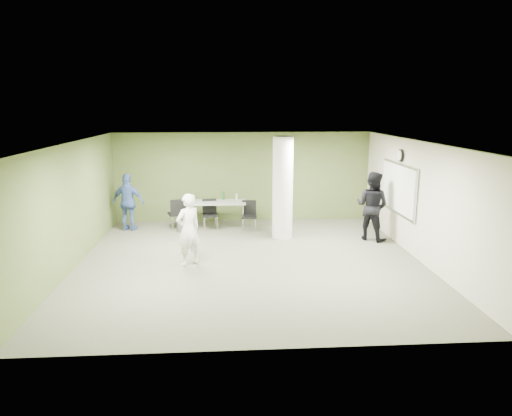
{
  "coord_description": "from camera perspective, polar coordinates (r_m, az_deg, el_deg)",
  "views": [
    {
      "loc": [
        -0.54,
        -10.22,
        3.59
      ],
      "look_at": [
        0.2,
        1.0,
        1.07
      ],
      "focal_mm": 32.0,
      "sensor_mm": 36.0,
      "label": 1
    }
  ],
  "objects": [
    {
      "name": "wall_right_cream",
      "position": [
        11.39,
        19.78,
        0.81
      ],
      "size": [
        0.02,
        8.0,
        2.8
      ],
      "primitive_type": "cube",
      "color": "beige",
      "rests_on": "floor"
    },
    {
      "name": "floor",
      "position": [
        10.84,
        -0.72,
        -6.69
      ],
      "size": [
        8.0,
        8.0,
        0.0
      ],
      "primitive_type": "plane",
      "color": "#585645",
      "rests_on": "ground"
    },
    {
      "name": "man_black",
      "position": [
        12.75,
        14.3,
        0.25
      ],
      "size": [
        1.15,
        1.14,
        1.88
      ],
      "primitive_type": "imported",
      "rotation": [
        0.0,
        0.0,
        2.41
      ],
      "color": "black",
      "rests_on": "floor"
    },
    {
      "name": "whiteboard",
      "position": [
        12.44,
        17.32,
        2.39
      ],
      "size": [
        0.05,
        2.3,
        1.3
      ],
      "color": "silver",
      "rests_on": "wall_right_cream"
    },
    {
      "name": "chair_back_left",
      "position": [
        13.86,
        -9.63,
        -0.45
      ],
      "size": [
        0.48,
        0.48,
        0.85
      ],
      "rotation": [
        0.0,
        0.0,
        3.29
      ],
      "color": "black",
      "rests_on": "floor"
    },
    {
      "name": "folding_table",
      "position": [
        13.61,
        -4.89,
        0.62
      ],
      "size": [
        1.73,
        0.77,
        1.07
      ],
      "rotation": [
        0.0,
        0.0,
        -0.01
      ],
      "color": "#979791",
      "rests_on": "floor"
    },
    {
      "name": "woman_white",
      "position": [
        10.49,
        -8.45,
        -2.72
      ],
      "size": [
        0.73,
        0.69,
        1.67
      ],
      "primitive_type": "imported",
      "rotation": [
        0.0,
        0.0,
        3.79
      ],
      "color": "white",
      "rests_on": "floor"
    },
    {
      "name": "man_blue",
      "position": [
        13.81,
        -15.66,
        0.7
      ],
      "size": [
        1.06,
        0.64,
        1.69
      ],
      "primitive_type": "imported",
      "rotation": [
        0.0,
        0.0,
        2.9
      ],
      "color": "#405C9E",
      "rests_on": "floor"
    },
    {
      "name": "wall_back",
      "position": [
        14.39,
        -1.6,
        3.88
      ],
      "size": [
        8.0,
        2.8,
        0.02
      ],
      "primitive_type": "cube",
      "rotation": [
        1.57,
        0.0,
        0.0
      ],
      "color": "#53612D",
      "rests_on": "floor"
    },
    {
      "name": "wall_clock",
      "position": [
        12.32,
        17.59,
        6.28
      ],
      "size": [
        0.06,
        0.32,
        0.32
      ],
      "color": "black",
      "rests_on": "wall_right_cream"
    },
    {
      "name": "wall_left",
      "position": [
        11.01,
        -22.02,
        0.23
      ],
      "size": [
        0.02,
        8.0,
        2.8
      ],
      "primitive_type": "cube",
      "color": "#53612D",
      "rests_on": "floor"
    },
    {
      "name": "chair_table_right",
      "position": [
        13.4,
        -0.86,
        -0.66
      ],
      "size": [
        0.46,
        0.46,
        0.87
      ],
      "rotation": [
        0.0,
        0.0,
        -0.05
      ],
      "color": "black",
      "rests_on": "floor"
    },
    {
      "name": "column",
      "position": [
        12.51,
        3.35,
        2.53
      ],
      "size": [
        0.56,
        0.56,
        2.8
      ],
      "primitive_type": "cylinder",
      "color": "silver",
      "rests_on": "floor"
    },
    {
      "name": "chair_table_left",
      "position": [
        13.63,
        -5.78,
        -0.47
      ],
      "size": [
        0.49,
        0.49,
        0.89
      ],
      "rotation": [
        0.0,
        0.0,
        0.13
      ],
      "color": "black",
      "rests_on": "floor"
    },
    {
      "name": "chair_back_right",
      "position": [
        13.68,
        -9.82,
        -0.43
      ],
      "size": [
        0.58,
        0.58,
        0.93
      ],
      "rotation": [
        0.0,
        0.0,
        3.47
      ],
      "color": "black",
      "rests_on": "floor"
    },
    {
      "name": "wastebasket",
      "position": [
        13.49,
        -9.28,
        -2.27
      ],
      "size": [
        0.27,
        0.27,
        0.32
      ],
      "primitive_type": "cylinder",
      "color": "#4C4C4C",
      "rests_on": "floor"
    },
    {
      "name": "ceiling",
      "position": [
        10.26,
        -0.76,
        8.23
      ],
      "size": [
        8.0,
        8.0,
        0.0
      ],
      "primitive_type": "plane",
      "rotation": [
        3.14,
        0.0,
        0.0
      ],
      "color": "white",
      "rests_on": "wall_back"
    }
  ]
}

